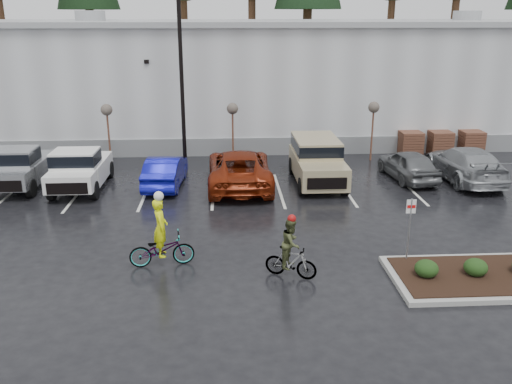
{
  "coord_description": "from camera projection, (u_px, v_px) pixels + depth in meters",
  "views": [
    {
      "loc": [
        -1.92,
        -15.24,
        7.62
      ],
      "look_at": [
        -0.8,
        3.87,
        1.3
      ],
      "focal_mm": 38.0,
      "sensor_mm": 36.0,
      "label": 1
    }
  ],
  "objects": [
    {
      "name": "cyclist_hivis",
      "position": [
        161.0,
        243.0,
        17.01
      ],
      "size": [
        2.12,
        0.99,
        2.47
      ],
      "rotation": [
        0.0,
        0.0,
        1.71
      ],
      "color": "#3F3F44",
      "rests_on": "ground"
    },
    {
      "name": "car_blue",
      "position": [
        165.0,
        171.0,
        24.96
      ],
      "size": [
        1.8,
        4.42,
        1.43
      ],
      "primitive_type": "imported",
      "rotation": [
        0.0,
        0.0,
        3.07
      ],
      "color": "#0D1098",
      "rests_on": "ground"
    },
    {
      "name": "sapling_west",
      "position": [
        107.0,
        113.0,
        27.97
      ],
      "size": [
        0.6,
        0.6,
        3.2
      ],
      "color": "#512E20",
      "rests_on": "ground"
    },
    {
      "name": "warehouse",
      "position": [
        252.0,
        75.0,
        36.65
      ],
      "size": [
        60.5,
        15.5,
        7.2
      ],
      "color": "silver",
      "rests_on": "ground"
    },
    {
      "name": "cyclist_olive",
      "position": [
        291.0,
        254.0,
        16.24
      ],
      "size": [
        1.61,
        1.04,
        2.02
      ],
      "rotation": [
        0.0,
        0.0,
        1.16
      ],
      "color": "#3F3F44",
      "rests_on": "ground"
    },
    {
      "name": "wooded_ridge",
      "position": [
        241.0,
        58.0,
        58.66
      ],
      "size": [
        80.0,
        25.0,
        6.0
      ],
      "primitive_type": "cube",
      "color": "#203917",
      "rests_on": "ground"
    },
    {
      "name": "sapling_mid",
      "position": [
        233.0,
        112.0,
        28.33
      ],
      "size": [
        0.6,
        0.6,
        3.2
      ],
      "color": "#512E20",
      "rests_on": "ground"
    },
    {
      "name": "pallet_stack_b",
      "position": [
        440.0,
        143.0,
        30.57
      ],
      "size": [
        1.2,
        1.2,
        1.35
      ],
      "primitive_type": "cube",
      "color": "#512E20",
      "rests_on": "ground"
    },
    {
      "name": "shrub_a",
      "position": [
        427.0,
        269.0,
        16.09
      ],
      "size": [
        0.7,
        0.7,
        0.52
      ],
      "primitive_type": "ellipsoid",
      "color": "black",
      "rests_on": "curb_island"
    },
    {
      "name": "sapling_east",
      "position": [
        374.0,
        110.0,
        28.74
      ],
      "size": [
        0.6,
        0.6,
        3.2
      ],
      "color": "#512E20",
      "rests_on": "ground"
    },
    {
      "name": "car_grey",
      "position": [
        408.0,
        165.0,
        25.99
      ],
      "size": [
        2.17,
        4.41,
        1.45
      ],
      "primitive_type": "imported",
      "rotation": [
        0.0,
        0.0,
        3.25
      ],
      "color": "slate",
      "rests_on": "ground"
    },
    {
      "name": "shrub_b",
      "position": [
        476.0,
        267.0,
        16.17
      ],
      "size": [
        0.7,
        0.7,
        0.52
      ],
      "primitive_type": "ellipsoid",
      "color": "black",
      "rests_on": "curb_island"
    },
    {
      "name": "lamppost",
      "position": [
        181.0,
        55.0,
        26.31
      ],
      "size": [
        0.5,
        1.0,
        9.22
      ],
      "color": "black",
      "rests_on": "ground"
    },
    {
      "name": "pickup_white",
      "position": [
        82.0,
        167.0,
        24.71
      ],
      "size": [
        2.1,
        5.2,
        1.96
      ],
      "primitive_type": null,
      "color": "white",
      "rests_on": "ground"
    },
    {
      "name": "suv_tan",
      "position": [
        317.0,
        162.0,
        25.32
      ],
      "size": [
        2.2,
        5.1,
        2.06
      ],
      "primitive_type": null,
      "color": "tan",
      "rests_on": "ground"
    },
    {
      "name": "car_far_silver",
      "position": [
        465.0,
        164.0,
        25.82
      ],
      "size": [
        2.34,
        5.63,
        1.63
      ],
      "primitive_type": "imported",
      "rotation": [
        0.0,
        0.0,
        3.15
      ],
      "color": "#9FA3A6",
      "rests_on": "ground"
    },
    {
      "name": "pallet_stack_a",
      "position": [
        410.0,
        143.0,
        30.47
      ],
      "size": [
        1.2,
        1.2,
        1.35
      ],
      "primitive_type": "cube",
      "color": "#512E20",
      "rests_on": "ground"
    },
    {
      "name": "fire_lane_sign",
      "position": [
        410.0,
        223.0,
        16.9
      ],
      "size": [
        0.3,
        0.05,
        2.2
      ],
      "color": "gray",
      "rests_on": "ground"
    },
    {
      "name": "pickup_silver",
      "position": [
        22.0,
        165.0,
        25.0
      ],
      "size": [
        2.1,
        5.2,
        1.96
      ],
      "primitive_type": null,
      "color": "#9EA1A5",
      "rests_on": "ground"
    },
    {
      "name": "pallet_stack_c",
      "position": [
        471.0,
        142.0,
        30.67
      ],
      "size": [
        1.2,
        1.2,
        1.35
      ],
      "primitive_type": "cube",
      "color": "#512E20",
      "rests_on": "ground"
    },
    {
      "name": "ground",
      "position": [
        289.0,
        270.0,
        16.94
      ],
      "size": [
        120.0,
        120.0,
        0.0
      ],
      "primitive_type": "plane",
      "color": "black",
      "rests_on": "ground"
    },
    {
      "name": "car_red",
      "position": [
        239.0,
        168.0,
        24.92
      ],
      "size": [
        2.85,
        6.12,
        1.7
      ],
      "primitive_type": "imported",
      "rotation": [
        0.0,
        0.0,
        3.15
      ],
      "color": "maroon",
      "rests_on": "ground"
    }
  ]
}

